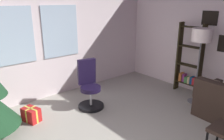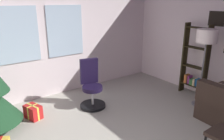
# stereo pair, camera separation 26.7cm
# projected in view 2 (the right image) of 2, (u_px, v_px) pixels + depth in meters

# --- Properties ---
(wall_back_with_windows) EXTENTS (5.49, 0.12, 2.83)m
(wall_back_with_windows) POSITION_uv_depth(u_px,v_px,m) (59.00, 37.00, 5.23)
(wall_back_with_windows) COLOR silver
(wall_back_with_windows) RESTS_ON ground_plane
(gift_box_red) EXTENTS (0.32, 0.39, 0.28)m
(gift_box_red) POSITION_uv_depth(u_px,v_px,m) (33.00, 112.00, 4.34)
(gift_box_red) COLOR red
(gift_box_red) RESTS_ON ground_plane
(office_chair) EXTENTS (0.56, 0.56, 1.06)m
(office_chair) POSITION_uv_depth(u_px,v_px,m) (91.00, 89.00, 4.78)
(office_chair) COLOR black
(office_chair) RESTS_ON ground_plane
(bookshelf) EXTENTS (0.18, 0.64, 1.76)m
(bookshelf) POSITION_uv_depth(u_px,v_px,m) (195.00, 65.00, 5.26)
(bookshelf) COLOR black
(bookshelf) RESTS_ON ground_plane
(floor_lamp) EXTENTS (0.42, 0.42, 1.70)m
(floor_lamp) POSITION_uv_depth(u_px,v_px,m) (206.00, 40.00, 4.50)
(floor_lamp) COLOR slate
(floor_lamp) RESTS_ON ground_plane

